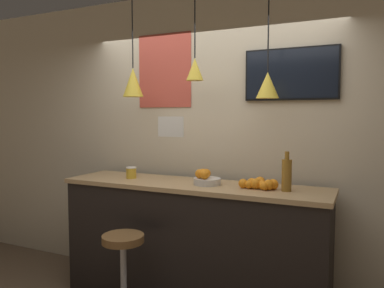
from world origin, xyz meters
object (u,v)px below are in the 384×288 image
fruit_bowl (206,178)px  mounted_tv (291,74)px  bar_stool (123,265)px  spread_jar (131,173)px  juice_bottle (287,174)px

fruit_bowl → mounted_tv: bearing=29.6°
bar_stool → fruit_bowl: bearing=48.9°
spread_jar → mounted_tv: size_ratio=0.13×
spread_jar → mounted_tv: bearing=14.2°
fruit_bowl → spread_jar: bearing=179.4°
spread_jar → mounted_tv: 1.73m
bar_stool → mounted_tv: bearing=39.2°
juice_bottle → mounted_tv: 0.90m
fruit_bowl → juice_bottle: juice_bottle is taller
mounted_tv → bar_stool: bearing=-140.8°
bar_stool → mounted_tv: size_ratio=0.92×
mounted_tv → fruit_bowl: bearing=-150.4°
fruit_bowl → spread_jar: fruit_bowl is taller
bar_stool → mounted_tv: 2.13m
juice_bottle → spread_jar: size_ratio=2.95×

